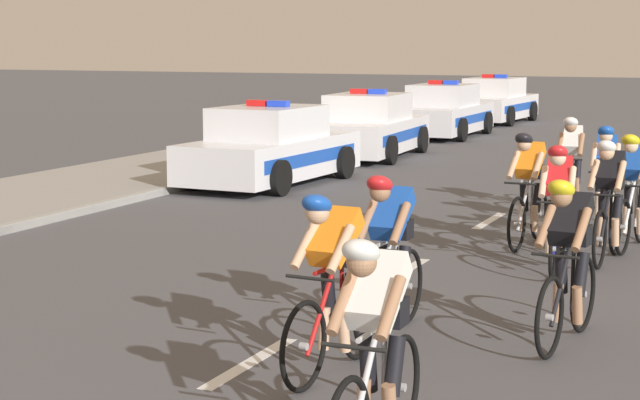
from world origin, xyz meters
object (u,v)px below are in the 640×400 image
(police_car_second, at_px, (369,128))
(police_car_furthest, at_px, (495,102))
(cyclist_seventh, at_px, (609,199))
(police_car_nearest, at_px, (270,148))
(cyclist_lead, at_px, (375,346))
(cyclist_eighth, at_px, (634,189))
(cyclist_ninth, at_px, (571,163))
(cyclist_second, at_px, (332,281))
(police_car_third, at_px, (444,113))
(cyclist_sixth, at_px, (528,187))
(cyclist_tenth, at_px, (605,176))
(cyclist_fifth, at_px, (558,206))
(cyclist_third, at_px, (390,252))
(cyclist_fourth, at_px, (568,259))

(police_car_second, xyz_separation_m, police_car_furthest, (-0.00, 11.78, 0.00))
(cyclist_seventh, xyz_separation_m, police_car_nearest, (-7.01, 4.99, -0.11))
(cyclist_lead, xyz_separation_m, cyclist_eighth, (0.52, 8.22, 0.00))
(cyclist_ninth, bearing_deg, cyclist_eighth, -65.05)
(cyclist_second, xyz_separation_m, police_car_third, (-5.67, 21.82, -0.11))
(cyclist_sixth, relative_size, cyclist_seventh, 1.00)
(cyclist_ninth, xyz_separation_m, cyclist_tenth, (0.77, -1.53, 0.00))
(cyclist_second, relative_size, cyclist_ninth, 1.00)
(cyclist_eighth, height_order, police_car_third, police_car_third)
(cyclist_eighth, bearing_deg, cyclist_tenth, 113.05)
(cyclist_seventh, xyz_separation_m, cyclist_ninth, (-1.16, 3.83, 0.00))
(cyclist_second, xyz_separation_m, cyclist_sixth, (0.21, 6.24, 0.00))
(police_car_second, relative_size, police_car_third, 1.02)
(cyclist_tenth, relative_size, police_car_nearest, 0.38)
(cyclist_sixth, xyz_separation_m, cyclist_seventh, (1.13, -0.65, 0.00))
(cyclist_lead, relative_size, cyclist_eighth, 1.00)
(cyclist_fifth, bearing_deg, police_car_nearest, 138.32)
(cyclist_tenth, xyz_separation_m, police_car_nearest, (-6.61, 2.69, -0.11))
(cyclist_third, height_order, cyclist_ninth, same)
(cyclist_lead, xyz_separation_m, cyclist_ninth, (-0.80, 11.07, 0.00))
(cyclist_fourth, bearing_deg, cyclist_second, -133.91)
(police_car_third, bearing_deg, cyclist_third, -74.49)
(cyclist_sixth, distance_m, police_car_nearest, 7.30)
(cyclist_second, relative_size, police_car_furthest, 0.38)
(cyclist_third, height_order, cyclist_eighth, same)
(cyclist_fourth, distance_m, cyclist_tenth, 6.28)
(cyclist_eighth, height_order, cyclist_tenth, same)
(police_car_nearest, height_order, police_car_second, same)
(cyclist_third, relative_size, police_car_nearest, 0.39)
(police_car_second, bearing_deg, cyclist_seventh, -55.68)
(cyclist_third, bearing_deg, police_car_furthest, 102.20)
(cyclist_fifth, relative_size, cyclist_ninth, 1.00)
(cyclist_lead, bearing_deg, cyclist_sixth, 95.63)
(cyclist_fourth, xyz_separation_m, police_car_nearest, (-7.25, 8.94, -0.11))
(police_car_third, bearing_deg, cyclist_ninth, -64.75)
(police_car_nearest, bearing_deg, cyclist_ninth, -11.21)
(cyclist_second, height_order, police_car_third, police_car_third)
(cyclist_lead, relative_size, police_car_third, 0.39)
(cyclist_seventh, bearing_deg, cyclist_fourth, -86.50)
(cyclist_third, distance_m, cyclist_sixth, 4.93)
(cyclist_eighth, bearing_deg, cyclist_fifth, -108.86)
(cyclist_ninth, relative_size, police_car_furthest, 0.38)
(cyclist_lead, relative_size, cyclist_third, 1.00)
(cyclist_fifth, distance_m, cyclist_tenth, 3.14)
(cyclist_lead, bearing_deg, cyclist_third, 107.96)
(cyclist_lead, relative_size, cyclist_sixth, 1.00)
(police_car_furthest, bearing_deg, cyclist_sixth, -74.65)
(cyclist_fourth, relative_size, cyclist_tenth, 1.00)
(cyclist_fifth, xyz_separation_m, police_car_third, (-6.55, 17.07, -0.11))
(cyclist_lead, xyz_separation_m, cyclist_third, (-0.96, 2.96, 0.00))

